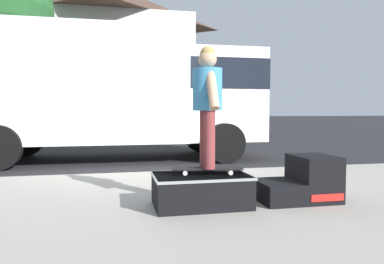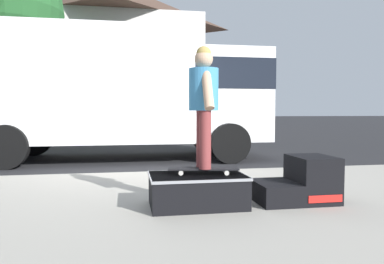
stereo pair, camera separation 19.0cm
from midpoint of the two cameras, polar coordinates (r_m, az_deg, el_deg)
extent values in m
plane|color=black|center=(6.97, -7.27, -6.43)|extent=(140.00, 140.00, 0.00)
cube|color=gray|center=(4.05, -3.52, -12.71)|extent=(50.00, 5.00, 0.12)
cube|color=black|center=(4.10, 0.09, -9.08)|extent=(1.04, 0.65, 0.35)
cube|color=gray|center=(4.07, 0.09, -6.84)|extent=(1.06, 0.67, 0.03)
cube|color=black|center=(4.40, 12.01, -9.08)|extent=(0.45, 0.59, 0.24)
cube|color=black|center=(4.57, 17.27, -6.82)|extent=(0.45, 0.59, 0.53)
cube|color=red|center=(4.35, 19.21, -9.65)|extent=(0.40, 0.01, 0.08)
cube|color=black|center=(4.10, 1.05, -5.71)|extent=(0.80, 0.32, 0.02)
cylinder|color=silver|center=(4.21, 4.38, -5.94)|extent=(0.06, 0.04, 0.05)
cylinder|color=silver|center=(4.04, 4.70, -6.34)|extent=(0.06, 0.04, 0.05)
cylinder|color=silver|center=(4.18, -2.46, -6.00)|extent=(0.06, 0.04, 0.05)
cylinder|color=silver|center=(4.00, -2.45, -6.42)|extent=(0.06, 0.04, 0.05)
cylinder|color=brown|center=(4.14, 0.80, -1.06)|extent=(0.13, 0.13, 0.64)
cylinder|color=brown|center=(3.98, 1.33, -1.24)|extent=(0.13, 0.13, 0.64)
cylinder|color=#3F8CBF|center=(4.05, 1.07, 6.63)|extent=(0.33, 0.33, 0.46)
cylinder|color=tan|center=(4.25, 0.43, 6.30)|extent=(0.10, 0.28, 0.44)
cylinder|color=tan|center=(3.85, 1.77, 6.61)|extent=(0.10, 0.28, 0.44)
sphere|color=tan|center=(4.08, 1.07, 11.29)|extent=(0.20, 0.20, 0.20)
sphere|color=tan|center=(4.09, 1.07, 12.07)|extent=(0.17, 0.17, 0.17)
cube|color=white|center=(9.11, -18.18, 6.75)|extent=(5.00, 2.35, 2.60)
cube|color=white|center=(9.40, 3.37, 5.58)|extent=(1.90, 2.16, 2.20)
cube|color=black|center=(9.43, 3.38, 8.52)|extent=(1.92, 2.19, 0.70)
cylinder|color=black|center=(10.52, 0.82, -0.65)|extent=(0.90, 0.28, 0.90)
cylinder|color=black|center=(8.25, 4.50, -1.75)|extent=(0.90, 0.28, 0.90)
cylinder|color=black|center=(10.51, -24.97, -0.96)|extent=(0.90, 0.28, 0.90)
cube|color=silver|center=(21.49, -13.88, 8.08)|extent=(9.00, 7.50, 6.00)
cube|color=#B2ADA3|center=(17.42, -14.19, 3.94)|extent=(9.00, 0.50, 2.80)
pyramid|color=#473328|center=(22.24, -14.04, 18.92)|extent=(9.54, 7.95, 2.40)
camera|label=1|loc=(0.10, -91.05, -0.06)|focal=34.22mm
camera|label=2|loc=(0.10, 88.95, 0.06)|focal=34.22mm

